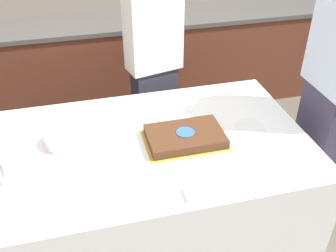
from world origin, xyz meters
The scene contains 11 objects.
ground_plane centered at (0.00, 0.00, 0.00)m, with size 14.00×14.00×0.00m, color brown.
back_counter centered at (0.00, 1.66, 0.46)m, with size 4.40×0.58×0.92m.
dining_table centered at (0.00, 0.00, 0.37)m, with size 1.88×1.18×0.74m.
cake centered at (0.19, -0.04, 0.77)m, with size 0.49×0.34×0.06m.
plate_stack centered at (-0.51, 0.11, 0.77)m, with size 0.22×0.22×0.06m.
wine_glass centered at (-0.80, -0.19, 0.85)m, with size 0.07×0.07×0.16m.
side_plate_near_cake centered at (0.16, 0.28, 0.74)m, with size 0.19×0.19×0.00m.
side_plate_right_edge centered at (0.63, -0.01, 0.74)m, with size 0.19×0.19×0.00m.
utensil_pile centered at (0.14, -0.49, 0.75)m, with size 0.17×0.10×0.02m.
person_cutting_cake centered at (0.19, 0.81, 0.84)m, with size 0.43×0.29×1.61m.
person_seated_right centered at (1.16, 0.00, 0.88)m, with size 0.21×0.42×1.69m.
Camera 1 is at (-0.38, -1.85, 2.15)m, focal length 42.00 mm.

